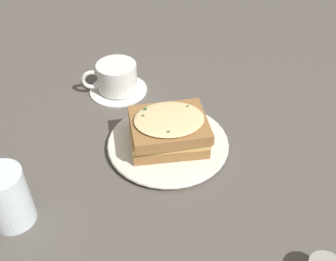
# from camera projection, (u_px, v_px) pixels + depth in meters

# --- Properties ---
(ground_plane) EXTENTS (2.40, 2.40, 0.00)m
(ground_plane) POSITION_uv_depth(u_px,v_px,m) (155.00, 153.00, 0.73)
(ground_plane) COLOR #514C47
(dinner_plate) EXTENTS (0.23, 0.23, 0.01)m
(dinner_plate) POSITION_uv_depth(u_px,v_px,m) (168.00, 143.00, 0.74)
(dinner_plate) COLOR silver
(dinner_plate) RESTS_ON ground_plane
(sandwich) EXTENTS (0.14, 0.12, 0.06)m
(sandwich) POSITION_uv_depth(u_px,v_px,m) (168.00, 130.00, 0.71)
(sandwich) COLOR olive
(sandwich) RESTS_ON dinner_plate
(teacup_with_saucer) EXTENTS (0.14, 0.13, 0.07)m
(teacup_with_saucer) POSITION_uv_depth(u_px,v_px,m) (117.00, 79.00, 0.86)
(teacup_with_saucer) COLOR white
(teacup_with_saucer) RESTS_ON ground_plane
(water_glass) EXTENTS (0.07, 0.07, 0.10)m
(water_glass) POSITION_uv_depth(u_px,v_px,m) (7.00, 198.00, 0.59)
(water_glass) COLOR silver
(water_glass) RESTS_ON ground_plane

